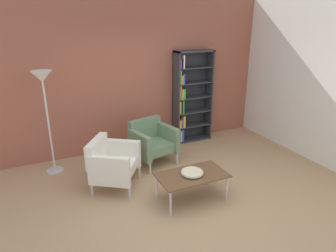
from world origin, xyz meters
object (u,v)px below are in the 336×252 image
at_px(bookshelf_tall, 189,98).
at_px(armchair_corner_red, 152,141).
at_px(floor_lamp_torchiere, 44,89).
at_px(coffee_table_low, 192,176).
at_px(armchair_by_bookshelf, 112,162).
at_px(decorative_bowl, 192,172).

height_order(bookshelf_tall, armchair_corner_red, bookshelf_tall).
bearing_deg(floor_lamp_torchiere, coffee_table_low, -44.99).
height_order(armchair_corner_red, armchair_by_bookshelf, same).
xyz_separation_m(decorative_bowl, armchair_corner_red, (-0.07, 1.36, -0.02)).
height_order(bookshelf_tall, coffee_table_low, bookshelf_tall).
bearing_deg(bookshelf_tall, decorative_bowl, -117.38).
distance_m(bookshelf_tall, armchair_corner_red, 1.40).
relative_size(bookshelf_tall, coffee_table_low, 1.90).
height_order(decorative_bowl, armchair_corner_red, armchair_corner_red).
bearing_deg(armchair_by_bookshelf, decorative_bowl, -97.25).
bearing_deg(coffee_table_low, bookshelf_tall, 62.62).
bearing_deg(floor_lamp_torchiere, decorative_bowl, -44.99).
bearing_deg(armchair_corner_red, coffee_table_low, -100.87).
relative_size(armchair_corner_red, floor_lamp_torchiere, 0.49).
relative_size(coffee_table_low, armchair_corner_red, 1.18).
relative_size(decorative_bowl, armchair_by_bookshelf, 0.34).
bearing_deg(bookshelf_tall, floor_lamp_torchiere, -174.10).
height_order(decorative_bowl, floor_lamp_torchiere, floor_lamp_torchiere).
relative_size(armchair_corner_red, armchair_by_bookshelf, 0.90).
xyz_separation_m(bookshelf_tall, decorative_bowl, (-1.05, -2.03, -0.50)).
distance_m(coffee_table_low, decorative_bowl, 0.07).
bearing_deg(bookshelf_tall, coffee_table_low, -117.38).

